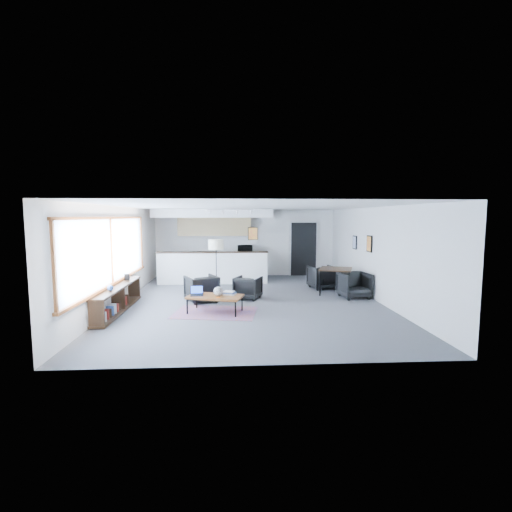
{
  "coord_description": "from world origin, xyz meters",
  "views": [
    {
      "loc": [
        -0.44,
        -10.1,
        2.33
      ],
      "look_at": [
        0.17,
        0.4,
        1.21
      ],
      "focal_mm": 26.0,
      "sensor_mm": 36.0,
      "label": 1
    }
  ],
  "objects": [
    {
      "name": "room",
      "position": [
        0.0,
        0.0,
        1.3
      ],
      "size": [
        7.02,
        9.02,
        2.62
      ],
      "color": "#4A4A4D",
      "rests_on": "ground"
    },
    {
      "name": "dining_table",
      "position": [
        2.61,
        0.8,
        0.71
      ],
      "size": [
        1.18,
        1.18,
        0.78
      ],
      "rotation": [
        0.0,
        0.0,
        -0.34
      ],
      "color": "black",
      "rests_on": "floor"
    },
    {
      "name": "doorway",
      "position": [
        2.3,
        4.42,
        1.07
      ],
      "size": [
        1.1,
        0.12,
        2.15
      ],
      "color": "black",
      "rests_on": "room"
    },
    {
      "name": "window",
      "position": [
        -3.46,
        -0.9,
        1.46
      ],
      "size": [
        0.1,
        5.95,
        1.66
      ],
      "color": "#8CBFFF",
      "rests_on": "room"
    },
    {
      "name": "kitchenette",
      "position": [
        -1.2,
        3.71,
        1.38
      ],
      "size": [
        4.2,
        1.96,
        2.6
      ],
      "color": "white",
      "rests_on": "floor"
    },
    {
      "name": "laptop",
      "position": [
        -1.37,
        -1.12,
        0.49
      ],
      "size": [
        0.33,
        0.28,
        0.22
      ],
      "rotation": [
        0.0,
        0.0,
        0.09
      ],
      "color": "black",
      "rests_on": "coffee_table"
    },
    {
      "name": "coffee_table",
      "position": [
        -0.92,
        -1.22,
        0.39
      ],
      "size": [
        1.44,
        1.03,
        0.42
      ],
      "rotation": [
        0.0,
        0.0,
        -0.28
      ],
      "color": "brown",
      "rests_on": "floor"
    },
    {
      "name": "book_stack",
      "position": [
        -0.57,
        -1.14,
        0.47
      ],
      "size": [
        0.36,
        0.33,
        0.09
      ],
      "rotation": [
        0.0,
        0.0,
        -0.4
      ],
      "color": "silver",
      "rests_on": "coffee_table"
    },
    {
      "name": "wall_art_upper",
      "position": [
        3.47,
        1.7,
        1.5
      ],
      "size": [
        0.03,
        0.34,
        0.44
      ],
      "color": "black",
      "rests_on": "room"
    },
    {
      "name": "dining_chair_far",
      "position": [
        2.42,
        1.68,
        0.35
      ],
      "size": [
        0.79,
        0.76,
        0.7
      ],
      "primitive_type": "imported",
      "rotation": [
        0.0,
        0.0,
        3.35
      ],
      "color": "black",
      "rests_on": "floor"
    },
    {
      "name": "dining_chair_near",
      "position": [
        3.0,
        0.21,
        0.35
      ],
      "size": [
        0.76,
        0.72,
        0.69
      ],
      "primitive_type": "imported",
      "rotation": [
        0.0,
        0.0,
        0.14
      ],
      "color": "black",
      "rests_on": "floor"
    },
    {
      "name": "track_light",
      "position": [
        -0.59,
        2.2,
        2.53
      ],
      "size": [
        1.6,
        0.07,
        0.15
      ],
      "color": "silver",
      "rests_on": "room"
    },
    {
      "name": "kilim_rug",
      "position": [
        -0.92,
        -1.22,
        0.01
      ],
      "size": [
        2.14,
        1.62,
        0.01
      ],
      "rotation": [
        0.0,
        0.0,
        -0.16
      ],
      "color": "#663C4E",
      "rests_on": "floor"
    },
    {
      "name": "armchair_right",
      "position": [
        -0.06,
        0.29,
        0.35
      ],
      "size": [
        0.87,
        0.85,
        0.7
      ],
      "primitive_type": "imported",
      "rotation": [
        0.0,
        0.0,
        2.75
      ],
      "color": "black",
      "rests_on": "floor"
    },
    {
      "name": "coaster",
      "position": [
        -0.83,
        -1.46,
        0.43
      ],
      "size": [
        0.1,
        0.1,
        0.01
      ],
      "rotation": [
        0.0,
        0.0,
        0.03
      ],
      "color": "#E5590C",
      "rests_on": "coffee_table"
    },
    {
      "name": "console",
      "position": [
        -3.3,
        -1.05,
        0.33
      ],
      "size": [
        0.35,
        3.0,
        0.8
      ],
      "color": "black",
      "rests_on": "floor"
    },
    {
      "name": "floor_lamp",
      "position": [
        -1.01,
        1.42,
        1.41
      ],
      "size": [
        0.58,
        0.58,
        1.62
      ],
      "rotation": [
        0.0,
        0.0,
        -0.3
      ],
      "color": "black",
      "rests_on": "floor"
    },
    {
      "name": "microwave",
      "position": [
        -0.04,
        4.15,
        1.12
      ],
      "size": [
        0.57,
        0.33,
        0.37
      ],
      "primitive_type": "imported",
      "rotation": [
        0.0,
        0.0,
        0.05
      ],
      "color": "black",
      "rests_on": "kitchenette"
    },
    {
      "name": "ceramic_pot",
      "position": [
        -0.84,
        -1.26,
        0.54
      ],
      "size": [
        0.23,
        0.23,
        0.23
      ],
      "rotation": [
        0.0,
        0.0,
        0.35
      ],
      "color": "gray",
      "rests_on": "coffee_table"
    },
    {
      "name": "wall_art_lower",
      "position": [
        3.47,
        0.4,
        1.55
      ],
      "size": [
        0.03,
        0.38,
        0.48
      ],
      "color": "black",
      "rests_on": "room"
    },
    {
      "name": "armchair_left",
      "position": [
        -1.35,
        -0.02,
        0.4
      ],
      "size": [
        1.02,
        1.0,
        0.81
      ],
      "primitive_type": "imported",
      "rotation": [
        0.0,
        0.0,
        3.57
      ],
      "color": "black",
      "rests_on": "floor"
    }
  ]
}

